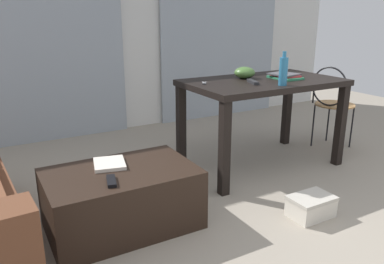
# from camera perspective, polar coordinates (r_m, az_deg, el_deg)

# --- Properties ---
(ground_plane) EXTENTS (8.22, 8.22, 0.00)m
(ground_plane) POSITION_cam_1_polar(r_m,az_deg,el_deg) (3.13, 7.71, -8.18)
(ground_plane) COLOR gray
(wall_back) EXTENTS (5.75, 0.10, 2.49)m
(wall_back) POSITION_cam_1_polar(r_m,az_deg,el_deg) (4.68, -7.98, 15.99)
(wall_back) COLOR silver
(wall_back) RESTS_ON ground
(curtains) EXTENTS (3.93, 0.03, 2.24)m
(curtains) POSITION_cam_1_polar(r_m,az_deg,el_deg) (4.61, -7.51, 14.39)
(curtains) COLOR #99A3AD
(curtains) RESTS_ON ground
(coffee_table) EXTENTS (0.93, 0.60, 0.39)m
(coffee_table) POSITION_cam_1_polar(r_m,az_deg,el_deg) (2.54, -10.37, -9.71)
(coffee_table) COLOR black
(coffee_table) RESTS_ON ground
(craft_table) EXTENTS (1.36, 0.79, 0.79)m
(craft_table) POSITION_cam_1_polar(r_m,az_deg,el_deg) (3.42, 10.49, 5.85)
(craft_table) COLOR black
(craft_table) RESTS_ON ground
(wire_chair) EXTENTS (0.39, 0.41, 0.84)m
(wire_chair) POSITION_cam_1_polar(r_m,az_deg,el_deg) (4.08, 20.09, 4.74)
(wire_chair) COLOR #B7844C
(wire_chair) RESTS_ON ground
(bottle_near) EXTENTS (0.07, 0.07, 0.27)m
(bottle_near) POSITION_cam_1_polar(r_m,az_deg,el_deg) (3.14, 13.42, 8.83)
(bottle_near) COLOR teal
(bottle_near) RESTS_ON craft_table
(bowl) EXTENTS (0.18, 0.18, 0.10)m
(bowl) POSITION_cam_1_polar(r_m,az_deg,el_deg) (3.44, 7.84, 8.75)
(bowl) COLOR #477033
(bowl) RESTS_ON craft_table
(book_stack) EXTENTS (0.25, 0.27, 0.04)m
(book_stack) POSITION_cam_1_polar(r_m,az_deg,el_deg) (3.51, 13.64, 8.09)
(book_stack) COLOR #2D7F56
(book_stack) RESTS_ON craft_table
(tv_remote_on_table) EXTENTS (0.10, 0.19, 0.02)m
(tv_remote_on_table) POSITION_cam_1_polar(r_m,az_deg,el_deg) (3.20, 9.02, 7.37)
(tv_remote_on_table) COLOR #232326
(tv_remote_on_table) RESTS_ON craft_table
(scissors) EXTENTS (0.09, 0.11, 0.00)m
(scissors) POSITION_cam_1_polar(r_m,az_deg,el_deg) (3.15, 1.82, 7.23)
(scissors) COLOR #9EA0A5
(scissors) RESTS_ON craft_table
(tv_remote_primary) EXTENTS (0.09, 0.16, 0.02)m
(tv_remote_primary) POSITION_cam_1_polar(r_m,az_deg,el_deg) (2.29, -11.91, -7.13)
(tv_remote_primary) COLOR black
(tv_remote_primary) RESTS_ON coffee_table
(magazine) EXTENTS (0.24, 0.27, 0.02)m
(magazine) POSITION_cam_1_polar(r_m,az_deg,el_deg) (2.55, -12.18, -4.62)
(magazine) COLOR silver
(magazine) RESTS_ON coffee_table
(shoebox) EXTENTS (0.30, 0.21, 0.15)m
(shoebox) POSITION_cam_1_polar(r_m,az_deg,el_deg) (2.79, 17.27, -10.49)
(shoebox) COLOR beige
(shoebox) RESTS_ON ground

